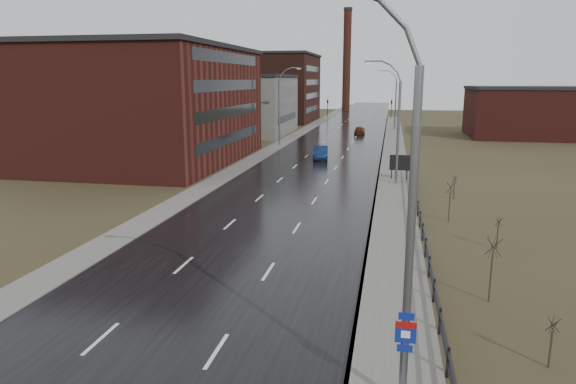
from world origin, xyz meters
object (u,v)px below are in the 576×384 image
at_px(car_near, 321,153).
at_px(car_far, 360,130).
at_px(billboard, 400,163).
at_px(streetlight_main, 400,213).

relative_size(car_near, car_far, 1.15).
xyz_separation_m(billboard, car_near, (-9.29, 11.78, -0.88)).
distance_m(streetlight_main, car_near, 48.91).
bearing_deg(streetlight_main, car_far, 94.24).
bearing_deg(car_near, streetlight_main, -86.69).
bearing_deg(billboard, streetlight_main, -91.00).
distance_m(billboard, car_far, 42.77).
xyz_separation_m(car_near, car_far, (2.85, 30.49, -0.08)).
height_order(billboard, car_near, billboard).
bearing_deg(streetlight_main, billboard, 89.00).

